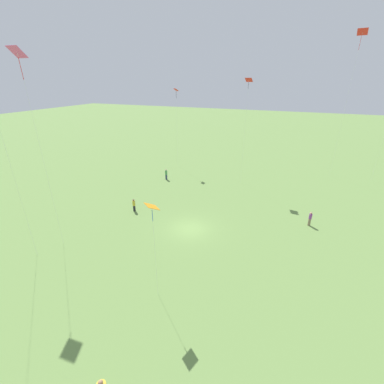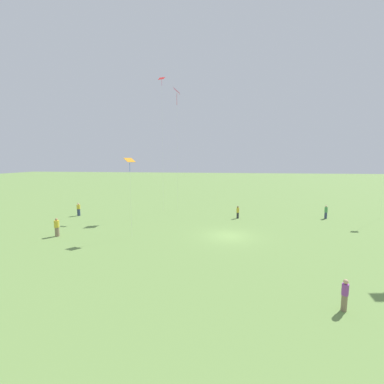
{
  "view_description": "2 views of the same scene",
  "coord_description": "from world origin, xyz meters",
  "views": [
    {
      "loc": [
        22.19,
        9.27,
        15.04
      ],
      "look_at": [
        1.11,
        0.68,
        4.96
      ],
      "focal_mm": 24.0,
      "sensor_mm": 36.0,
      "label": 1
    },
    {
      "loc": [
        0.29,
        25.04,
        7.59
      ],
      "look_at": [
        3.65,
        0.26,
        4.39
      ],
      "focal_mm": 24.0,
      "sensor_mm": 36.0,
      "label": 2
    }
  ],
  "objects": [
    {
      "name": "kite_1",
      "position": [
        -19.61,
        -10.63,
        12.46
      ],
      "size": [
        0.89,
        0.93,
        13.54
      ],
      "rotation": [
        0.0,
        0.0,
        3.44
      ],
      "color": "red",
      "rests_on": "ground_plane"
    },
    {
      "name": "kite_8",
      "position": [
        -24.6,
        15.47,
        20.17
      ],
      "size": [
        1.3,
        1.47,
        21.31
      ],
      "rotation": [
        0.0,
        0.0,
        3.74
      ],
      "color": "red",
      "rests_on": "ground_plane"
    },
    {
      "name": "kite_6",
      "position": [
        9.55,
        1.33,
        7.28
      ],
      "size": [
        1.14,
        1.16,
        7.72
      ],
      "rotation": [
        0.0,
        0.0,
        3.28
      ],
      "color": "orange",
      "rests_on": "ground_plane"
    },
    {
      "name": "person_4",
      "position": [
        -12.44,
        -9.34,
        0.87
      ],
      "size": [
        0.37,
        0.37,
        1.74
      ],
      "rotation": [
        0.0,
        0.0,
        1.55
      ],
      "color": "#333D5B",
      "rests_on": "ground_plane"
    },
    {
      "name": "kite_9",
      "position": [
        7.24,
        -10.71,
        16.18
      ],
      "size": [
        0.88,
        1.15,
        17.23
      ],
      "rotation": [
        0.0,
        0.0,
        3.98
      ],
      "color": "#E54C99",
      "rests_on": "ground_plane"
    },
    {
      "name": "ground_plane",
      "position": [
        0.0,
        0.0,
        0.0
      ],
      "size": [
        240.0,
        240.0,
        0.0
      ],
      "primitive_type": "plane",
      "color": "#6B8E47"
    },
    {
      "name": "person_1",
      "position": [
        -1.2,
        -7.97,
        0.81
      ],
      "size": [
        0.45,
        0.45,
        1.61
      ],
      "rotation": [
        0.0,
        0.0,
        5.85
      ],
      "color": "#232328",
      "rests_on": "ground_plane"
    },
    {
      "name": "kite_7",
      "position": [
        -15.5,
        2.18,
        14.19
      ],
      "size": [
        0.9,
        1.02,
        15.15
      ],
      "rotation": [
        0.0,
        0.0,
        3.8
      ],
      "color": "red",
      "rests_on": "ground_plane"
    },
    {
      "name": "person_0",
      "position": [
        -5.67,
        12.05,
        0.85
      ],
      "size": [
        0.41,
        0.41,
        1.67
      ],
      "rotation": [
        0.0,
        0.0,
        2.84
      ],
      "color": "#847056",
      "rests_on": "ground_plane"
    }
  ]
}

